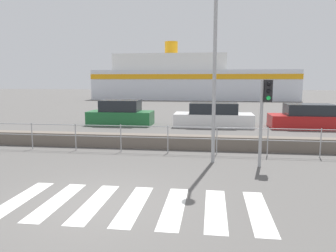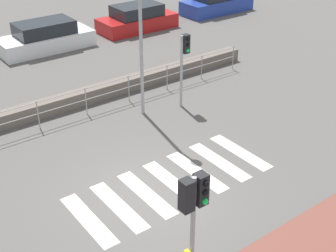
% 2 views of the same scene
% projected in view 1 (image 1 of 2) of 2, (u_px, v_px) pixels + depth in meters
% --- Properties ---
extents(ground_plane, '(160.00, 160.00, 0.00)m').
position_uv_depth(ground_plane, '(97.00, 203.00, 7.36)').
color(ground_plane, '#565451').
extents(crosswalk, '(5.85, 2.40, 0.01)m').
position_uv_depth(crosswalk, '(134.00, 205.00, 7.25)').
color(crosswalk, silver).
rests_on(crosswalk, ground_plane).
extents(seawall, '(18.17, 0.55, 0.54)m').
position_uv_depth(seawall, '(149.00, 141.00, 13.29)').
color(seawall, '#6B6056').
rests_on(seawall, ground_plane).
extents(harbor_fence, '(16.39, 0.04, 1.06)m').
position_uv_depth(harbor_fence, '(144.00, 134.00, 12.37)').
color(harbor_fence, '#9EA0A3').
rests_on(harbor_fence, ground_plane).
extents(traffic_light_far, '(0.34, 0.32, 2.75)m').
position_uv_depth(traffic_light_far, '(265.00, 103.00, 10.12)').
color(traffic_light_far, '#9EA0A3').
rests_on(traffic_light_far, ground_plane).
extents(streetlamp, '(0.32, 1.10, 5.92)m').
position_uv_depth(streetlamp, '(215.00, 50.00, 10.28)').
color(streetlamp, '#9EA0A3').
rests_on(streetlamp, ground_plane).
extents(ferry_boat, '(27.07, 8.35, 7.93)m').
position_uv_depth(ferry_boat, '(190.00, 80.00, 45.91)').
color(ferry_boat, silver).
rests_on(ferry_boat, ground_plane).
extents(parked_car_green, '(3.89, 1.70, 1.51)m').
position_uv_depth(parked_car_green, '(121.00, 114.00, 19.97)').
color(parked_car_green, '#1E6633').
rests_on(parked_car_green, ground_plane).
extents(parked_car_white, '(4.56, 1.86, 1.40)m').
position_uv_depth(parked_car_white, '(213.00, 116.00, 19.23)').
color(parked_car_white, silver).
rests_on(parked_car_white, ground_plane).
extents(parked_car_red, '(4.31, 1.88, 1.38)m').
position_uv_depth(parked_car_red, '(309.00, 118.00, 18.53)').
color(parked_car_red, '#B21919').
rests_on(parked_car_red, ground_plane).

